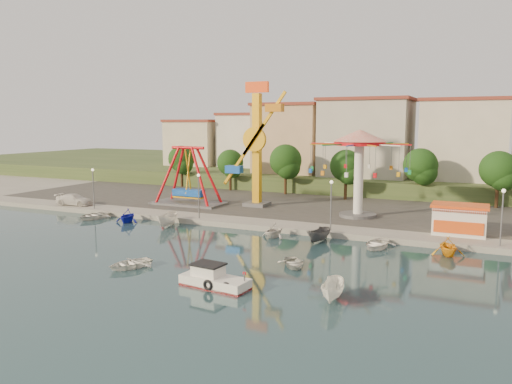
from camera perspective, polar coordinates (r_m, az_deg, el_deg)
The scene contains 35 objects.
ground at distance 44.58m, azimuth -6.34°, elevation -7.46°, with size 200.00×200.00×0.00m, color #132834.
quay_deck at distance 101.90m, azimuth 11.90°, elevation 1.30°, with size 200.00×100.00×0.60m, color #9E998E.
asphalt_pad at distance 71.27m, azimuth 6.16°, elevation -1.13°, with size 90.00×28.00×0.01m, color #4C4944.
hill_terrace at distance 106.63m, azimuth 12.52°, elevation 2.22°, with size 200.00×60.00×3.00m, color #384C26.
pirate_ship_ride at distance 69.00m, azimuth -7.75°, elevation 1.71°, with size 10.00×5.00×8.00m.
kamikaze_tower at distance 66.31m, azimuth 0.27°, elevation 5.11°, with size 6.14×3.10×16.50m.
wave_swinger at distance 60.13m, azimuth 11.73°, elevation 4.35°, with size 11.60×11.60×10.40m.
booth_left at distance 54.16m, azimuth 22.22°, elevation -2.90°, with size 5.40×3.78×3.08m.
lamp_post_0 at distance 68.52m, azimuth -18.08°, elevation 0.26°, with size 0.14×0.14×5.00m, color #59595E.
lamp_post_1 at distance 58.90m, azimuth -6.55°, elevation -0.60°, with size 0.14×0.14×5.00m, color #59595E.
lamp_post_2 at distance 52.50m, azimuth 8.56°, elevation -1.68°, with size 0.14×0.14×5.00m, color #59595E.
lamp_post_3 at distance 50.55m, azimuth 26.27°, elevation -2.80°, with size 0.14×0.14×5.00m, color #59595E.
tree_0 at distance 88.37m, azimuth -8.52°, elevation 3.76°, with size 4.60×4.60×7.19m.
tree_1 at distance 82.70m, azimuth -2.97°, elevation 3.36°, with size 4.35×4.35×6.80m.
tree_2 at distance 78.11m, azimuth 3.40°, elevation 3.62°, with size 5.02×5.02×7.85m.
tree_3 at distance 73.71m, azimuth 10.25°, elevation 2.96°, with size 4.68×4.68×7.32m.
tree_4 at distance 74.83m, azimuth 18.28°, elevation 2.91°, with size 4.86×4.86×7.60m.
tree_5 at distance 72.58m, azimuth 25.98°, elevation 2.33°, with size 4.83×4.83×7.54m.
building_0 at distance 99.83m, azimuth -9.25°, elevation 6.21°, with size 9.26×9.53×11.87m, color beige.
building_1 at distance 98.45m, azimuth -1.64°, elevation 5.34°, with size 12.33×9.01×8.63m, color silver.
building_2 at distance 93.87m, azimuth 5.77°, elevation 5.97°, with size 11.95×9.28×11.23m, color tan.
building_3 at distance 87.28m, azimuth 13.70°, elevation 4.97°, with size 12.59×10.50×9.20m, color beige.
building_4 at distance 89.13m, azimuth 22.68°, elevation 4.65°, with size 10.75×9.23×9.24m, color beige.
cabin_motorboat at distance 36.75m, azimuth -4.89°, elevation -10.02°, with size 5.34×2.52×1.82m.
rowboat_a at distance 41.59m, azimuth 4.30°, elevation -8.08°, with size 2.30×3.22×0.67m, color silver.
rowboat_b at distance 42.46m, azimuth -14.23°, elevation -7.91°, with size 2.63×3.68×0.76m, color white.
skiff at distance 34.27m, azimuth 8.80°, elevation -11.06°, with size 1.36×3.62×1.40m, color white.
van at distance 72.50m, azimuth -20.05°, elevation -0.82°, with size 2.10×5.18×1.50m, color white.
moored_boat_0 at distance 64.72m, azimuth -18.08°, elevation -2.56°, with size 3.02×4.23×0.88m, color silver.
moored_boat_1 at distance 61.27m, azimuth -14.50°, elevation -2.63°, with size 2.71×3.14×1.65m, color #141BB5.
moored_boat_2 at distance 57.87m, azimuth -10.08°, elevation -3.14°, with size 1.56×4.14×1.60m, color silver.
moored_boat_4 at distance 51.64m, azimuth 2.04°, elevation -4.39°, with size 2.54×2.95×1.55m, color beige.
moored_boat_5 at distance 50.03m, azimuth 7.19°, elevation -4.92°, with size 1.40×3.71×1.43m, color #4F4E53.
moored_boat_6 at distance 48.75m, azimuth 13.61°, elevation -5.78°, with size 2.93×4.10×0.85m, color white.
moored_boat_7 at distance 47.90m, azimuth 21.09°, elevation -5.79°, with size 2.84×3.29×1.73m, color #FFA616.
Camera 1 is at (22.28, -36.77, 11.81)m, focal length 35.00 mm.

